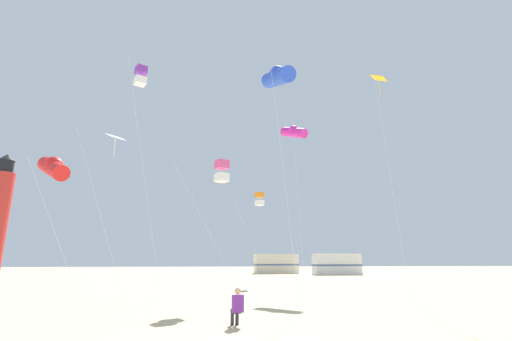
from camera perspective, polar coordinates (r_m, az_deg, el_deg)
name	(u,v)px	position (r m, az deg, el deg)	size (l,w,h in m)	color
kite_flyer_standing	(237,306)	(12.02, -3.03, -20.65)	(0.41, 0.55, 1.16)	#722D99
kite_tube_magenta	(294,132)	(26.70, 6.04, 6.11)	(1.81, 2.53, 11.85)	silver
kite_tube_scarlet	(53,167)	(18.13, -29.51, 0.42)	(3.06, 3.15, 6.66)	silver
kite_diamond_white	(115,142)	(21.46, -21.57, 4.17)	(3.16, 2.22, 8.89)	silver
kite_box_orange	(259,199)	(30.92, 0.56, -4.55)	(3.09, 2.84, 7.65)	silver
kite_box_rainbow	(222,171)	(18.85, -5.46, -0.11)	(3.51, 2.72, 7.09)	silver
kite_diamond_gold	(380,88)	(24.55, 19.07, 12.35)	(1.22, 1.22, 13.48)	silver
kite_box_violet	(141,76)	(22.78, -17.86, 14.08)	(2.39, 2.39, 13.08)	silver
kite_tube_blue	(278,77)	(16.39, 3.49, 14.65)	(1.27, 2.59, 10.56)	silver
rv_van_cream	(276,264)	(55.26, 3.21, -14.59)	(6.61, 2.86, 2.80)	beige
rv_van_white	(337,264)	(52.10, 12.70, -14.32)	(6.57, 2.71, 2.80)	white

